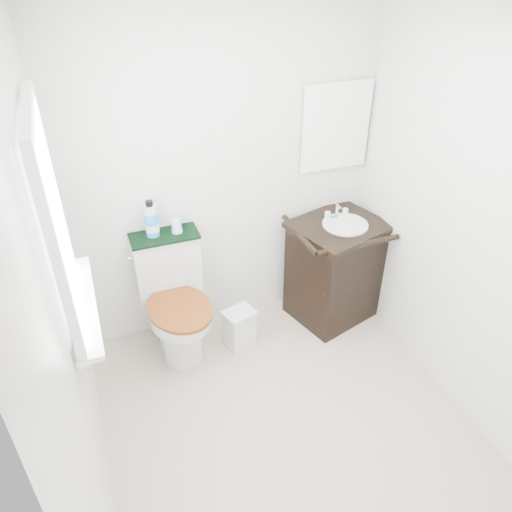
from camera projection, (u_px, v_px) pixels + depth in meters
floor at (289, 425)px, 3.14m from camera, size 2.40×2.40×0.00m
ceiling at (313, 0)px, 1.81m from camera, size 2.40×2.40×0.00m
wall_back at (225, 175)px, 3.41m from camera, size 2.40×0.00×2.40m
wall_front at (459, 479)px, 1.54m from camera, size 2.40×0.00×2.40m
wall_left at (66, 321)px, 2.16m from camera, size 0.00×2.40×2.40m
wall_right at (476, 230)px, 2.80m from camera, size 0.00×2.40×2.40m
window at (53, 222)px, 2.17m from camera, size 0.02×0.70×0.90m
mirror at (336, 127)px, 3.49m from camera, size 0.50×0.02×0.60m
toilet at (175, 304)px, 3.54m from camera, size 0.50×0.68×0.87m
vanity at (335, 268)px, 3.83m from camera, size 0.76×0.70×0.92m
trash_bin at (240, 328)px, 3.66m from camera, size 0.26×0.23×0.31m
towel at (164, 236)px, 3.37m from camera, size 0.46×0.22×0.02m
mouthwash_bottle at (151, 220)px, 3.29m from camera, size 0.09×0.09×0.26m
cup at (177, 226)px, 3.37m from camera, size 0.07×0.07×0.09m
soap_bar at (334, 217)px, 3.68m from camera, size 0.07×0.05×0.02m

